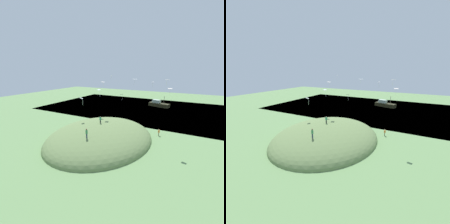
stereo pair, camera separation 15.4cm
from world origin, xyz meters
The scene contains 16 objects.
ground_plane centered at (0.00, 0.00, 0.00)m, with size 160.00×160.00×0.00m, color #638851.
lake_water centered at (-27.56, 0.00, -0.20)m, with size 44.28×80.00×0.40m, color #4B6D94.
grass_hill centered at (6.66, 0.40, 0.00)m, with size 26.73×22.44×7.06m, color #657C49.
boat_on_lake centered at (-33.45, 3.90, 0.99)m, with size 4.80×8.99×4.69m.
person_on_hilltop centered at (6.11, 0.13, 4.54)m, with size 0.47×0.47×1.63m.
person_near_shore centered at (-1.47, 11.61, 1.01)m, with size 0.40×0.40×1.62m.
person_with_child centered at (13.40, 1.76, 4.19)m, with size 0.46×0.46×1.84m.
kite_0 centered at (-0.10, -4.14, 10.09)m, with size 1.17×1.31×1.78m.
kite_1 centered at (-7.95, 2.69, 12.60)m, with size 0.93×1.22×1.48m.
kite_2 centered at (-12.41, 6.62, 11.60)m, with size 1.12×1.11×1.83m.
kite_3 centered at (-10.51, 11.81, 10.25)m, with size 1.02×1.26×1.49m.
kite_4 centered at (0.76, -2.36, 12.25)m, with size 1.27×1.06×1.31m.
kite_5 centered at (-9.23, -5.45, 13.40)m, with size 0.71×0.59×1.07m.
kite_6 centered at (2.90, 13.40, 13.39)m, with size 0.70×0.90×1.11m.
kite_7 centered at (-12.58, -3.52, 7.27)m, with size 1.01×1.23×2.06m.
kite_8 centered at (5.39, -5.56, 8.60)m, with size 1.23×1.22×1.89m.
Camera 2 is at (36.24, 19.69, 15.48)m, focal length 26.77 mm.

